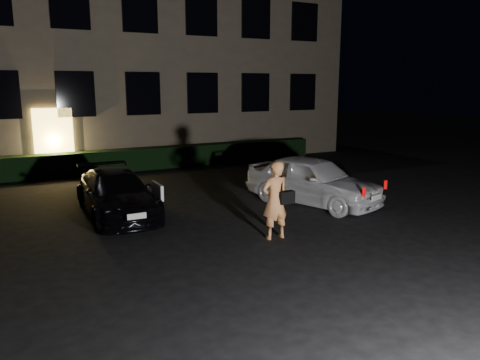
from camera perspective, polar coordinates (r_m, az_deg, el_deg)
ground at (r=10.09m, az=6.80°, el=-8.01°), size 80.00×80.00×0.00m
building at (r=23.58m, az=-14.91°, el=17.63°), size 20.00×8.11×12.00m
hedge at (r=19.32m, az=-11.04°, el=2.61°), size 15.00×0.70×0.85m
sedan at (r=12.57m, az=-14.83°, el=-1.60°), size 1.77×4.14×1.17m
hatch at (r=13.47m, az=8.85°, el=-0.02°), size 2.85×4.36×1.38m
man at (r=10.30m, az=4.35°, el=-2.45°), size 0.72×0.42×1.75m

